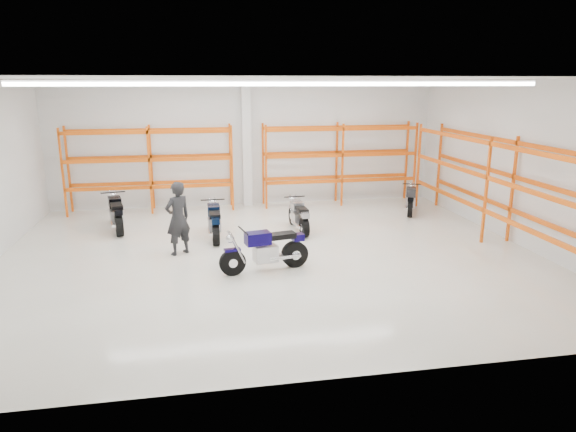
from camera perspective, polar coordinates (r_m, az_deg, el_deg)
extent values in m
plane|color=beige|center=(13.63, -1.98, -4.31)|extent=(14.00, 14.00, 0.00)
cube|color=silver|center=(18.98, -4.67, 8.00)|extent=(14.00, 0.02, 4.50)
cube|color=silver|center=(7.33, 4.62, -2.62)|extent=(14.00, 0.02, 4.50)
cube|color=silver|center=(15.66, 24.31, 5.37)|extent=(0.02, 12.00, 4.50)
cube|color=white|center=(12.89, -2.17, 14.97)|extent=(14.00, 12.00, 0.02)
cube|color=white|center=(9.93, 0.36, 14.52)|extent=(10.00, 0.22, 0.10)
cube|color=white|center=(13.39, -2.47, 14.53)|extent=(10.00, 0.22, 0.10)
cube|color=white|center=(16.37, -3.94, 14.52)|extent=(10.00, 0.22, 0.10)
cylinder|color=black|center=(12.17, -6.18, -5.17)|extent=(0.64, 0.25, 0.63)
cylinder|color=black|center=(12.64, 0.75, -4.26)|extent=(0.68, 0.31, 0.65)
cylinder|color=silver|center=(12.17, -6.18, -5.17)|extent=(0.24, 0.19, 0.21)
cylinder|color=silver|center=(12.64, 0.75, -4.26)|extent=(0.27, 0.25, 0.23)
cube|color=#0C053D|center=(12.07, -6.22, -3.76)|extent=(0.40, 0.23, 0.06)
cube|color=#B7B7BC|center=(12.35, -2.52, -4.17)|extent=(0.61, 0.48, 0.40)
cube|color=#A5A5AA|center=(12.52, -0.78, -4.41)|extent=(0.75, 0.27, 0.08)
cube|color=#0C053D|center=(12.17, -3.38, -2.49)|extent=(0.65, 0.47, 0.29)
cube|color=black|center=(12.36, -0.78, -2.19)|extent=(0.74, 0.45, 0.13)
cube|color=#0C053D|center=(12.54, 1.11, -2.35)|extent=(0.31, 0.28, 0.17)
cylinder|color=black|center=(12.01, -5.02, -1.61)|extent=(0.18, 0.73, 0.04)
sphere|color=silver|center=(11.97, -6.45, -2.53)|extent=(0.20, 0.20, 0.20)
cylinder|color=silver|center=(12.38, -0.31, -4.62)|extent=(0.79, 0.25, 0.09)
cylinder|color=black|center=(17.46, -18.75, 0.24)|extent=(0.27, 0.64, 0.63)
cylinder|color=black|center=(15.93, -18.24, -1.02)|extent=(0.33, 0.68, 0.65)
cylinder|color=silver|center=(17.46, -18.75, 0.24)|extent=(0.19, 0.24, 0.21)
cylinder|color=silver|center=(15.93, -18.24, -1.02)|extent=(0.26, 0.27, 0.23)
cube|color=black|center=(17.39, -18.84, 1.25)|extent=(0.24, 0.41, 0.06)
cube|color=#B7B7BC|center=(16.64, -18.53, 0.02)|extent=(0.49, 0.62, 0.40)
cube|color=#A5A5AA|center=(16.28, -18.37, -0.67)|extent=(0.29, 0.75, 0.08)
cube|color=black|center=(16.73, -18.70, 1.49)|extent=(0.48, 0.66, 0.29)
cube|color=black|center=(16.16, -18.51, 1.06)|extent=(0.47, 0.75, 0.13)
cube|color=black|center=(15.75, -18.33, 0.42)|extent=(0.29, 0.32, 0.17)
cylinder|color=black|center=(17.03, -18.88, 2.50)|extent=(0.73, 0.21, 0.04)
sphere|color=silver|center=(17.38, -18.92, 2.15)|extent=(0.20, 0.20, 0.20)
cylinder|color=silver|center=(16.22, -18.94, -0.76)|extent=(0.27, 0.79, 0.09)
cylinder|color=black|center=(15.90, -8.32, -0.54)|extent=(0.13, 0.61, 0.60)
cylinder|color=black|center=(14.45, -8.01, -2.04)|extent=(0.19, 0.63, 0.62)
cylinder|color=silver|center=(15.90, -8.32, -0.54)|extent=(0.14, 0.20, 0.20)
cylinder|color=silver|center=(14.45, -8.01, -2.04)|extent=(0.20, 0.22, 0.22)
cube|color=#081837|center=(15.83, -8.36, 0.51)|extent=(0.16, 0.36, 0.06)
cube|color=#B7B7BC|center=(15.11, -8.18, -0.86)|extent=(0.37, 0.53, 0.38)
cube|color=#A5A5AA|center=(14.77, -8.09, -1.63)|extent=(0.13, 0.71, 0.08)
cube|color=#081837|center=(15.19, -8.27, 0.70)|extent=(0.35, 0.57, 0.28)
cube|color=black|center=(14.65, -8.15, 0.19)|extent=(0.31, 0.67, 0.12)
cube|color=#081837|center=(14.26, -8.05, -0.54)|extent=(0.23, 0.26, 0.16)
cylinder|color=black|center=(15.48, -8.37, 1.80)|extent=(0.70, 0.05, 0.04)
sphere|color=silver|center=(15.81, -8.40, 1.47)|extent=(0.19, 0.19, 0.19)
cylinder|color=silver|center=(14.73, -8.70, -1.70)|extent=(0.10, 0.76, 0.09)
cylinder|color=black|center=(16.39, 0.49, 0.01)|extent=(0.15, 0.58, 0.57)
cylinder|color=black|center=(15.07, 1.83, -1.28)|extent=(0.21, 0.60, 0.59)
cylinder|color=silver|center=(16.39, 0.49, 0.01)|extent=(0.14, 0.20, 0.19)
cylinder|color=silver|center=(15.07, 1.83, -1.28)|extent=(0.20, 0.22, 0.21)
cube|color=gray|center=(16.33, 0.49, 0.98)|extent=(0.16, 0.35, 0.06)
cube|color=#B7B7BC|center=(15.67, 1.16, -0.25)|extent=(0.37, 0.51, 0.36)
cube|color=#A5A5AA|center=(15.36, 1.51, -0.92)|extent=(0.16, 0.67, 0.08)
cube|color=gray|center=(15.75, 1.01, 1.18)|extent=(0.36, 0.55, 0.27)
cube|color=black|center=(15.25, 1.52, 0.72)|extent=(0.32, 0.64, 0.11)
cube|color=gray|center=(14.89, 1.92, 0.08)|extent=(0.22, 0.26, 0.15)
cylinder|color=black|center=(16.00, 0.72, 2.16)|extent=(0.66, 0.08, 0.03)
sphere|color=silver|center=(16.30, 0.46, 1.85)|extent=(0.18, 0.18, 0.18)
cylinder|color=silver|center=(15.29, 1.00, -1.00)|extent=(0.13, 0.72, 0.09)
cylinder|color=black|center=(19.14, 13.48, 1.69)|extent=(0.32, 0.54, 0.54)
cylinder|color=black|center=(17.81, 13.41, 0.78)|extent=(0.38, 0.58, 0.56)
cylinder|color=silver|center=(19.14, 13.48, 1.69)|extent=(0.19, 0.22, 0.18)
cylinder|color=silver|center=(17.81, 13.41, 0.78)|extent=(0.25, 0.26, 0.20)
cube|color=black|center=(19.08, 13.52, 2.48)|extent=(0.26, 0.35, 0.05)
cube|color=#B7B7BC|center=(18.43, 13.46, 1.54)|extent=(0.49, 0.56, 0.34)
cube|color=#A5A5AA|center=(18.11, 13.43, 1.03)|extent=(0.36, 0.62, 0.07)
cube|color=black|center=(18.51, 13.53, 2.69)|extent=(0.49, 0.59, 0.25)
cube|color=black|center=(18.02, 13.51, 2.37)|extent=(0.49, 0.65, 0.11)
cube|color=black|center=(17.66, 13.48, 1.89)|extent=(0.28, 0.30, 0.14)
cylinder|color=black|center=(18.78, 13.58, 3.47)|extent=(0.59, 0.29, 0.03)
sphere|color=silver|center=(19.07, 13.57, 3.19)|extent=(0.17, 0.17, 0.17)
cylinder|color=silver|center=(18.08, 12.97, 1.03)|extent=(0.35, 0.65, 0.08)
cube|color=black|center=(17.51, 13.52, 2.56)|extent=(0.42, 0.44, 0.27)
imported|color=black|center=(13.70, -12.14, -0.26)|extent=(0.85, 0.78, 1.95)
cube|color=white|center=(18.80, -4.62, 7.94)|extent=(0.32, 0.32, 4.50)
cube|color=#DC4C00|center=(19.37, -23.22, 4.77)|extent=(0.07, 0.07, 3.00)
cube|color=#DC4C00|center=(18.60, -23.75, 4.35)|extent=(0.07, 0.07, 3.00)
cube|color=#DC4C00|center=(18.94, -14.92, 5.26)|extent=(0.07, 0.07, 3.00)
cube|color=#DC4C00|center=(18.15, -15.11, 4.86)|extent=(0.07, 0.07, 3.00)
cube|color=#DC4C00|center=(18.91, -6.41, 5.65)|extent=(0.07, 0.07, 3.00)
cube|color=#DC4C00|center=(18.12, -6.23, 5.26)|extent=(0.07, 0.07, 3.00)
cube|color=#DC4C00|center=(19.03, -14.81, 3.59)|extent=(5.60, 0.07, 0.12)
cube|color=#DC4C00|center=(18.25, -15.00, 3.12)|extent=(5.60, 0.07, 0.12)
cube|color=#DC4C00|center=(18.88, -15.00, 6.38)|extent=(5.60, 0.07, 0.12)
cube|color=#DC4C00|center=(18.09, -15.19, 6.03)|extent=(5.60, 0.07, 0.12)
cube|color=#DC4C00|center=(18.78, -15.19, 9.21)|extent=(5.60, 0.07, 0.12)
cube|color=#DC4C00|center=(17.99, -15.39, 8.98)|extent=(5.60, 0.07, 0.12)
cube|color=#DC4C00|center=(19.02, -2.78, 5.77)|extent=(0.07, 0.07, 3.00)
cube|color=#DC4C00|center=(18.24, -2.46, 5.40)|extent=(0.07, 0.07, 3.00)
cube|color=#DC4C00|center=(19.58, 5.41, 5.98)|extent=(0.07, 0.07, 3.00)
cube|color=#DC4C00|center=(18.82, 6.06, 5.61)|extent=(0.07, 0.07, 3.00)
cube|color=#DC4C00|center=(20.50, 13.02, 6.06)|extent=(0.07, 0.07, 3.00)
cube|color=#DC4C00|center=(19.78, 13.92, 5.70)|extent=(0.07, 0.07, 3.00)
cube|color=#DC4C00|center=(19.67, 5.37, 4.36)|extent=(5.60, 0.07, 0.12)
cube|color=#DC4C00|center=(18.91, 6.02, 3.93)|extent=(5.60, 0.07, 0.12)
cube|color=#DC4C00|center=(19.53, 5.44, 7.06)|extent=(5.60, 0.07, 0.12)
cube|color=#DC4C00|center=(18.76, 6.09, 6.74)|extent=(5.60, 0.07, 0.12)
cube|color=#DC4C00|center=(19.43, 5.51, 9.81)|extent=(5.60, 0.07, 0.12)
cube|color=#DC4C00|center=(18.66, 6.17, 9.59)|extent=(5.60, 0.07, 0.12)
cube|color=#DC4C00|center=(15.72, 23.66, 2.68)|extent=(0.07, 0.07, 3.00)
cube|color=#DC4C00|center=(15.29, 21.16, 2.62)|extent=(0.07, 0.07, 3.00)
cube|color=#DC4C00|center=(19.55, 16.43, 5.43)|extent=(0.07, 0.07, 3.00)
cube|color=#DC4C00|center=(19.21, 14.29, 5.42)|extent=(0.07, 0.07, 3.00)
cube|color=#DC4C00|center=(15.83, 23.46, 0.69)|extent=(0.07, 9.00, 0.12)
cube|color=#DC4C00|center=(15.41, 20.97, 0.57)|extent=(0.07, 9.00, 0.12)
cube|color=#DC4C00|center=(15.65, 23.80, 4.02)|extent=(0.07, 9.00, 0.12)
cube|color=#DC4C00|center=(15.22, 21.29, 4.00)|extent=(0.07, 9.00, 0.12)
cube|color=#DC4C00|center=(15.53, 24.16, 7.42)|extent=(0.07, 9.00, 0.12)
cube|color=#DC4C00|center=(15.09, 21.62, 7.50)|extent=(0.07, 9.00, 0.12)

